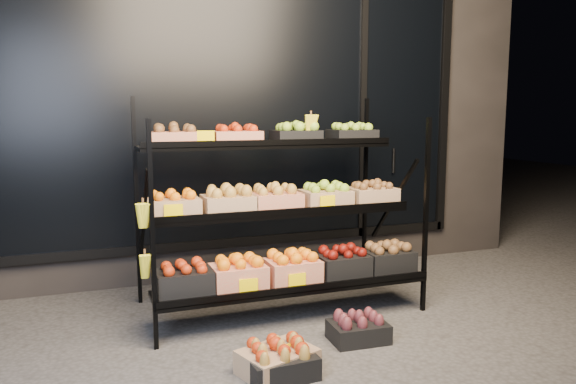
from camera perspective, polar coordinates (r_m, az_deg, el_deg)
name	(u,v)px	position (r m, az deg, el deg)	size (l,w,h in m)	color
ground	(311,337)	(4.00, 2.35, -14.51)	(24.00, 24.00, 0.00)	#514F4C
building	(218,92)	(6.16, -7.13, 10.01)	(6.00, 2.08, 3.50)	#2D2826
display_rack	(280,211)	(4.31, -0.87, -1.92)	(2.18, 1.02, 1.66)	black
tag_floor_a	(287,360)	(3.52, -0.06, -16.68)	(0.13, 0.01, 0.12)	#FFD800
floor_crate_left	(277,357)	(3.46, -1.08, -16.45)	(0.50, 0.43, 0.21)	tan
floor_crate_midleft	(281,362)	(3.42, -0.76, -16.84)	(0.41, 0.31, 0.20)	black
floor_crate_right	(358,328)	(3.93, 7.16, -13.55)	(0.39, 0.30, 0.19)	black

